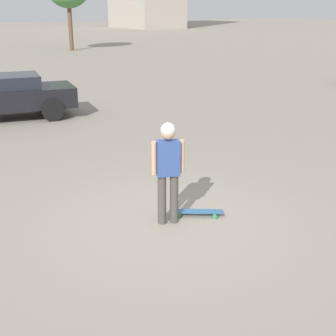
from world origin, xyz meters
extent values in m
plane|color=gray|center=(0.00, 0.00, 0.00)|extent=(220.00, 220.00, 0.00)
cylinder|color=#4C4742|center=(-0.09, 0.04, 0.42)|extent=(0.14, 0.14, 0.84)
cylinder|color=#4C4742|center=(0.09, -0.04, 0.42)|extent=(0.14, 0.14, 0.84)
cube|color=#334C8C|center=(0.00, 0.00, 1.13)|extent=(0.42, 0.32, 0.58)
cylinder|color=tan|center=(-0.21, 0.08, 1.15)|extent=(0.09, 0.09, 0.55)
cylinder|color=tan|center=(0.21, -0.08, 1.15)|extent=(0.09, 0.09, 0.55)
sphere|color=tan|center=(0.00, 0.00, 1.56)|extent=(0.23, 0.23, 0.23)
sphere|color=silver|center=(0.00, 0.00, 1.60)|extent=(0.24, 0.24, 0.24)
cube|color=#336693|center=(0.56, -0.04, 0.08)|extent=(0.85, 0.65, 0.01)
cylinder|color=green|center=(0.25, 0.04, 0.04)|extent=(0.08, 0.07, 0.08)
cylinder|color=green|center=(0.36, 0.22, 0.04)|extent=(0.08, 0.07, 0.08)
cylinder|color=green|center=(0.76, -0.30, 0.04)|extent=(0.08, 0.07, 0.08)
cylinder|color=green|center=(0.87, -0.12, 0.04)|extent=(0.08, 0.07, 0.08)
cube|color=black|center=(-0.32, 9.34, 0.67)|extent=(4.56, 2.57, 0.64)
cube|color=#1E232D|center=(-0.21, 9.32, 1.19)|extent=(2.20, 1.96, 0.40)
cylinder|color=black|center=(0.83, 8.20, 0.35)|extent=(0.73, 0.32, 0.71)
cylinder|color=black|center=(1.16, 10.00, 0.35)|extent=(0.73, 0.32, 0.71)
cylinder|color=brown|center=(10.62, 32.18, 1.94)|extent=(0.34, 0.34, 3.88)
camera|label=1|loc=(-3.78, -6.06, 3.43)|focal=50.00mm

